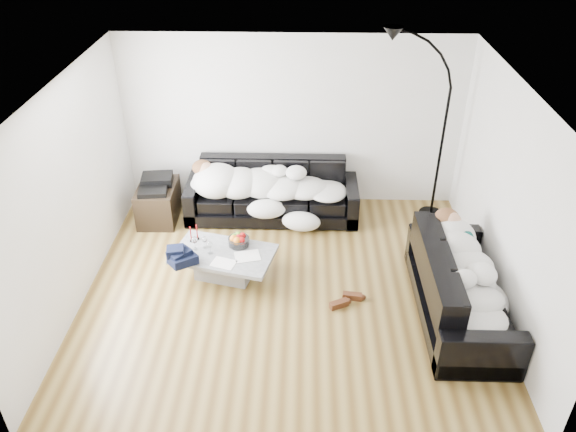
{
  "coord_description": "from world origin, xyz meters",
  "views": [
    {
      "loc": [
        0.17,
        -5.47,
        4.57
      ],
      "look_at": [
        0.0,
        0.3,
        0.9
      ],
      "focal_mm": 35.0,
      "sensor_mm": 36.0,
      "label": 1
    }
  ],
  "objects_px": {
    "candle_right": "(197,232)",
    "stereo": "(156,183)",
    "sofa_right": "(462,284)",
    "sleeper_right": "(465,270)",
    "fruit_bowl": "(239,239)",
    "wine_glass_c": "(210,248)",
    "sleeper_back": "(272,180)",
    "floor_lamp": "(442,141)",
    "shoes": "(345,300)",
    "wine_glass_a": "(205,242)",
    "wine_glass_b": "(195,243)",
    "candle_left": "(191,234)",
    "av_cabinet": "(158,202)",
    "coffee_table": "(224,264)",
    "sofa_back": "(272,191)"
  },
  "relations": [
    {
      "from": "sleeper_right",
      "to": "floor_lamp",
      "type": "height_order",
      "value": "floor_lamp"
    },
    {
      "from": "wine_glass_c",
      "to": "shoes",
      "type": "distance_m",
      "value": 1.8
    },
    {
      "from": "sleeper_back",
      "to": "sleeper_right",
      "type": "height_order",
      "value": "sleeper_right"
    },
    {
      "from": "shoes",
      "to": "wine_glass_c",
      "type": "bearing_deg",
      "value": 149.44
    },
    {
      "from": "sofa_back",
      "to": "shoes",
      "type": "xyz_separation_m",
      "value": [
        0.99,
        -1.98,
        -0.37
      ]
    },
    {
      "from": "fruit_bowl",
      "to": "wine_glass_c",
      "type": "distance_m",
      "value": 0.4
    },
    {
      "from": "sofa_back",
      "to": "wine_glass_c",
      "type": "xyz_separation_m",
      "value": [
        -0.7,
        -1.51,
        0.04
      ]
    },
    {
      "from": "coffee_table",
      "to": "sleeper_back",
      "type": "bearing_deg",
      "value": 69.51
    },
    {
      "from": "coffee_table",
      "to": "floor_lamp",
      "type": "xyz_separation_m",
      "value": [
        2.95,
        1.58,
        1.04
      ]
    },
    {
      "from": "sofa_back",
      "to": "floor_lamp",
      "type": "xyz_separation_m",
      "value": [
        2.41,
        0.09,
        0.81
      ]
    },
    {
      "from": "coffee_table",
      "to": "candle_left",
      "type": "height_order",
      "value": "candle_left"
    },
    {
      "from": "stereo",
      "to": "candle_left",
      "type": "bearing_deg",
      "value": -64.92
    },
    {
      "from": "sofa_right",
      "to": "candle_left",
      "type": "height_order",
      "value": "sofa_right"
    },
    {
      "from": "sleeper_right",
      "to": "candle_right",
      "type": "bearing_deg",
      "value": 74.27
    },
    {
      "from": "sofa_right",
      "to": "candle_right",
      "type": "distance_m",
      "value": 3.35
    },
    {
      "from": "wine_glass_c",
      "to": "floor_lamp",
      "type": "bearing_deg",
      "value": 27.35
    },
    {
      "from": "shoes",
      "to": "sleeper_right",
      "type": "bearing_deg",
      "value": -20.68
    },
    {
      "from": "wine_glass_a",
      "to": "sofa_back",
      "type": "bearing_deg",
      "value": 60.6
    },
    {
      "from": "wine_glass_b",
      "to": "sleeper_right",
      "type": "bearing_deg",
      "value": -11.99
    },
    {
      "from": "fruit_bowl",
      "to": "wine_glass_c",
      "type": "relative_size",
      "value": 1.5
    },
    {
      "from": "wine_glass_b",
      "to": "shoes",
      "type": "relative_size",
      "value": 0.47
    },
    {
      "from": "sofa_back",
      "to": "floor_lamp",
      "type": "distance_m",
      "value": 2.55
    },
    {
      "from": "sofa_back",
      "to": "wine_glass_a",
      "type": "relative_size",
      "value": 15.21
    },
    {
      "from": "coffee_table",
      "to": "candle_right",
      "type": "distance_m",
      "value": 0.55
    },
    {
      "from": "coffee_table",
      "to": "candle_left",
      "type": "distance_m",
      "value": 0.58
    },
    {
      "from": "sofa_back",
      "to": "wine_glass_c",
      "type": "distance_m",
      "value": 1.67
    },
    {
      "from": "sofa_right",
      "to": "sleeper_right",
      "type": "distance_m",
      "value": 0.21
    },
    {
      "from": "sleeper_right",
      "to": "fruit_bowl",
      "type": "bearing_deg",
      "value": 73.28
    },
    {
      "from": "wine_glass_a",
      "to": "fruit_bowl",
      "type": "bearing_deg",
      "value": 10.65
    },
    {
      "from": "candle_right",
      "to": "floor_lamp",
      "type": "distance_m",
      "value": 3.65
    },
    {
      "from": "candle_right",
      "to": "wine_glass_c",
      "type": "bearing_deg",
      "value": -55.36
    },
    {
      "from": "candle_left",
      "to": "candle_right",
      "type": "relative_size",
      "value": 1.02
    },
    {
      "from": "fruit_bowl",
      "to": "wine_glass_c",
      "type": "bearing_deg",
      "value": -149.1
    },
    {
      "from": "sleeper_right",
      "to": "av_cabinet",
      "type": "xyz_separation_m",
      "value": [
        -3.99,
        1.98,
        -0.37
      ]
    },
    {
      "from": "candle_right",
      "to": "candle_left",
      "type": "bearing_deg",
      "value": -142.61
    },
    {
      "from": "sleeper_right",
      "to": "sleeper_back",
      "type": "bearing_deg",
      "value": 48.23
    },
    {
      "from": "sleeper_back",
      "to": "candle_left",
      "type": "distance_m",
      "value": 1.57
    },
    {
      "from": "sofa_back",
      "to": "sleeper_right",
      "type": "height_order",
      "value": "sleeper_right"
    },
    {
      "from": "sleeper_back",
      "to": "stereo",
      "type": "distance_m",
      "value": 1.69
    },
    {
      "from": "fruit_bowl",
      "to": "stereo",
      "type": "xyz_separation_m",
      "value": [
        -1.33,
        1.18,
        0.16
      ]
    },
    {
      "from": "candle_right",
      "to": "stereo",
      "type": "relative_size",
      "value": 0.5
    },
    {
      "from": "sofa_right",
      "to": "candle_left",
      "type": "bearing_deg",
      "value": 75.48
    },
    {
      "from": "sleeper_back",
      "to": "wine_glass_b",
      "type": "height_order",
      "value": "sleeper_back"
    },
    {
      "from": "fruit_bowl",
      "to": "av_cabinet",
      "type": "relative_size",
      "value": 0.35
    },
    {
      "from": "wine_glass_b",
      "to": "stereo",
      "type": "xyz_separation_m",
      "value": [
        -0.78,
        1.29,
        0.15
      ]
    },
    {
      "from": "wine_glass_a",
      "to": "wine_glass_b",
      "type": "height_order",
      "value": "wine_glass_b"
    },
    {
      "from": "candle_right",
      "to": "stereo",
      "type": "distance_m",
      "value": 1.33
    },
    {
      "from": "av_cabinet",
      "to": "floor_lamp",
      "type": "relative_size",
      "value": 0.32
    },
    {
      "from": "sleeper_back",
      "to": "wine_glass_b",
      "type": "distance_m",
      "value": 1.66
    },
    {
      "from": "sleeper_back",
      "to": "wine_glass_b",
      "type": "bearing_deg",
      "value": -123.3
    }
  ]
}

